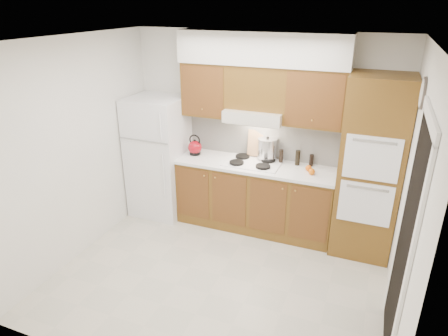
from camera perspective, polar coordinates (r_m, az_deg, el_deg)
name	(u,v)px	position (r m, az deg, el deg)	size (l,w,h in m)	color
floor	(220,275)	(4.77, -0.54, -15.07)	(3.60, 3.60, 0.00)	#B7B3A0
ceiling	(219,40)	(3.78, -0.69, 17.79)	(3.60, 3.60, 0.00)	white
wall_back	(261,131)	(5.44, 5.38, 5.26)	(3.60, 0.02, 2.60)	white
wall_left	(79,150)	(5.02, -20.02, 2.44)	(0.02, 3.00, 2.60)	white
wall_right	(410,202)	(3.87, 25.02, -4.44)	(0.02, 3.00, 2.60)	white
fridge	(159,157)	(5.81, -9.24, 1.61)	(0.75, 0.72, 1.72)	white
base_cabinets	(255,197)	(5.49, 4.41, -4.15)	(2.11, 0.60, 0.90)	brown
countertop	(256,166)	(5.28, 4.53, 0.36)	(2.13, 0.62, 0.04)	white
backsplash	(263,137)	(5.44, 5.55, 4.38)	(2.11, 0.03, 0.56)	white
oven_cabinet	(370,169)	(5.01, 20.17, -0.09)	(0.70, 0.65, 2.20)	brown
upper_cab_left	(208,89)	(5.39, -2.37, 11.22)	(0.63, 0.33, 0.70)	brown
upper_cab_right	(316,98)	(4.99, 13.06, 9.73)	(0.73, 0.33, 0.70)	brown
range_hood	(255,115)	(5.16, 4.50, 7.51)	(0.75, 0.45, 0.15)	silver
upper_cab_over_hood	(258,87)	(5.13, 4.83, 11.44)	(0.75, 0.33, 0.55)	brown
soffit	(263,48)	(5.03, 5.53, 16.66)	(2.13, 0.36, 0.40)	silver
cooktop	(252,163)	(5.30, 4.09, 0.77)	(0.74, 0.50, 0.01)	white
doorway	(404,247)	(3.68, 24.34, -10.25)	(0.02, 0.90, 2.10)	black
wall_clock	(423,93)	(4.13, 26.54, 9.55)	(0.30, 0.30, 0.02)	#3F3833
kettle	(195,147)	(5.56, -4.18, 2.95)	(0.19, 0.19, 0.19)	maroon
cutting_board	(258,143)	(5.45, 4.82, 3.54)	(0.27, 0.02, 0.36)	tan
stock_pot	(267,149)	(5.37, 6.19, 2.78)	(0.25, 0.25, 0.26)	silver
condiment_a	(281,156)	(5.32, 8.15, 1.66)	(0.05, 0.05, 0.19)	black
condiment_b	(298,158)	(5.28, 10.48, 1.45)	(0.06, 0.06, 0.20)	black
condiment_c	(311,160)	(5.30, 12.37, 1.09)	(0.05, 0.05, 0.16)	black
orange_near	(312,172)	(5.04, 12.42, -0.51)	(0.08, 0.08, 0.08)	#EB570C
orange_far	(309,168)	(5.14, 11.99, -0.02)	(0.08, 0.08, 0.08)	orange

